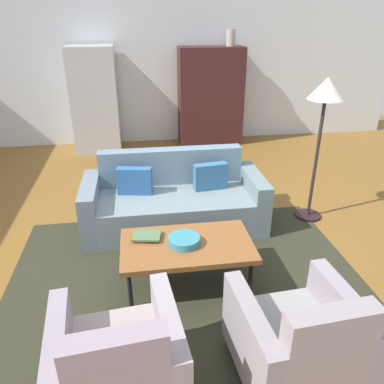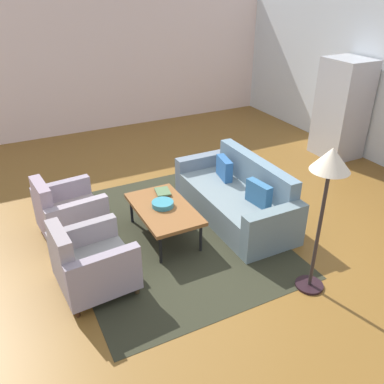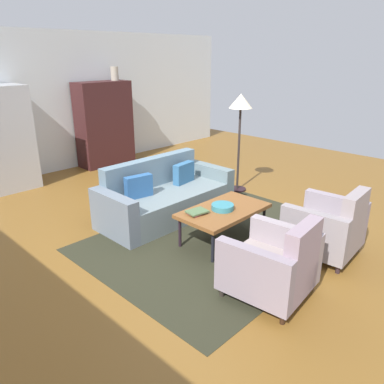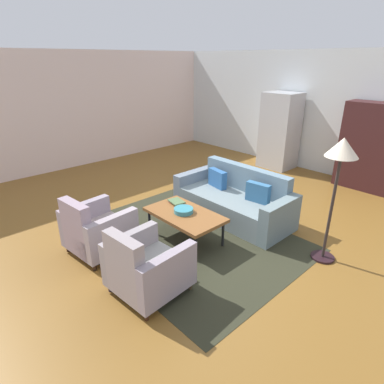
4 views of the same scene
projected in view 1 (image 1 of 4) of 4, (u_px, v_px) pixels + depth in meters
ground_plane at (185, 242)px, 4.28m from camera, size 11.47×11.47×0.00m
wall_back at (158, 68)px, 7.15m from camera, size 9.56×0.12×2.80m
area_rug at (187, 279)px, 3.67m from camera, size 3.40×2.60×0.01m
couch at (174, 201)px, 4.56m from camera, size 2.10×0.90×0.86m
coffee_table at (187, 247)px, 3.45m from camera, size 1.20×0.70×0.45m
armchair_left at (118, 368)px, 2.36m from camera, size 0.87×0.87×0.88m
armchair_right at (301, 345)px, 2.52m from camera, size 0.86×0.86×0.88m
fruit_bowl at (184, 240)px, 3.41m from camera, size 0.29×0.29×0.07m
book_stack at (147, 236)px, 3.50m from camera, size 0.29×0.23×0.04m
cabinet at (210, 97)px, 7.18m from camera, size 1.20×0.51×1.80m
vase_tall at (231, 38)px, 6.77m from camera, size 0.16×0.16×0.29m
refrigerator at (95, 100)px, 6.79m from camera, size 0.80×0.73×1.85m
floor_lamp at (325, 103)px, 4.19m from camera, size 0.40×0.40×1.72m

